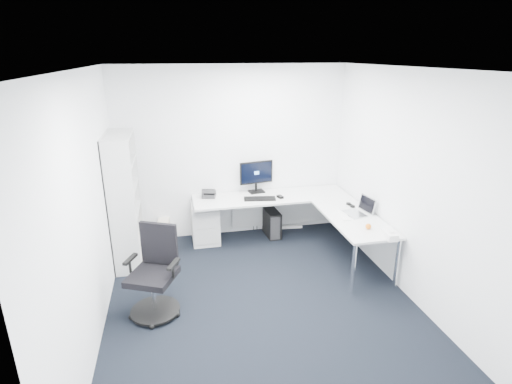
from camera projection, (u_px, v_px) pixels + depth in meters
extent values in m
plane|color=black|center=(262.00, 303.00, 4.79)|extent=(4.20, 4.20, 0.00)
plane|color=white|center=(264.00, 69.00, 3.90)|extent=(4.20, 4.20, 0.00)
cube|color=white|center=(233.00, 153.00, 6.29)|extent=(3.60, 0.02, 2.70)
cube|color=white|center=(341.00, 314.00, 2.41)|extent=(3.60, 0.02, 2.70)
cube|color=white|center=(88.00, 211.00, 3.99)|extent=(0.02, 4.20, 2.70)
cube|color=white|center=(411.00, 187.00, 4.71)|extent=(0.02, 4.20, 2.70)
cube|color=silver|center=(205.00, 222.00, 6.29)|extent=(0.42, 0.52, 0.64)
cube|color=black|center=(272.00, 223.00, 6.53)|extent=(0.22, 0.45, 0.43)
cube|color=beige|center=(164.00, 232.00, 6.28)|extent=(0.22, 0.40, 0.36)
cube|color=white|center=(292.00, 227.00, 6.86)|extent=(0.37, 0.09, 0.04)
cube|color=black|center=(260.00, 199.00, 6.13)|extent=(0.50, 0.24, 0.02)
cube|color=black|center=(280.00, 197.00, 6.19)|extent=(0.10, 0.13, 0.04)
cube|color=white|center=(343.00, 215.00, 5.52)|extent=(0.17, 0.39, 0.01)
sphere|color=orange|center=(368.00, 226.00, 5.09)|extent=(0.07, 0.07, 0.07)
cube|color=white|center=(389.00, 235.00, 4.84)|extent=(0.13, 0.24, 0.08)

